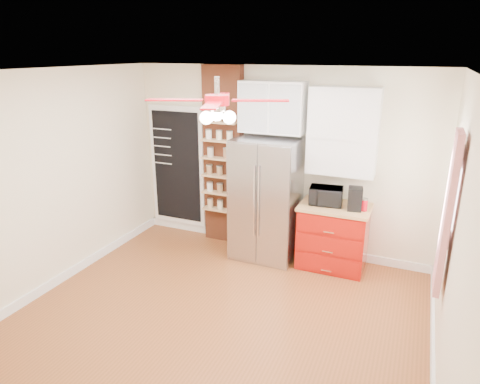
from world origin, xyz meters
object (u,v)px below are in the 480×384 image
at_px(pantry_jar_oats, 210,152).
at_px(ceiling_fan, 217,101).
at_px(red_cabinet, 333,236).
at_px(toaster_oven, 326,196).
at_px(fridge, 266,199).
at_px(canister_left, 357,206).
at_px(coffee_maker, 355,199).

bearing_deg(pantry_jar_oats, ceiling_fan, -60.72).
xyz_separation_m(red_cabinet, toaster_oven, (-0.13, 0.01, 0.57)).
relative_size(fridge, canister_left, 13.84).
relative_size(fridge, toaster_oven, 4.00).
bearing_deg(red_cabinet, toaster_oven, 177.08).
height_order(toaster_oven, coffee_maker, coffee_maker).
distance_m(ceiling_fan, pantry_jar_oats, 2.26).
height_order(ceiling_fan, coffee_maker, ceiling_fan).
relative_size(red_cabinet, canister_left, 7.43).
bearing_deg(fridge, canister_left, -0.78).
xyz_separation_m(fridge, pantry_jar_oats, (-0.95, 0.15, 0.56)).
relative_size(ceiling_fan, canister_left, 11.07).
relative_size(red_cabinet, pantry_jar_oats, 7.04).
xyz_separation_m(red_cabinet, coffee_maker, (0.26, -0.06, 0.60)).
distance_m(fridge, toaster_oven, 0.85).
distance_m(ceiling_fan, coffee_maker, 2.43).
distance_m(canister_left, pantry_jar_oats, 2.27).
bearing_deg(toaster_oven, coffee_maker, -16.88).
relative_size(red_cabinet, coffee_maker, 3.05).
height_order(coffee_maker, canister_left, coffee_maker).
distance_m(ceiling_fan, canister_left, 2.49).
bearing_deg(canister_left, toaster_oven, 170.23).
bearing_deg(fridge, toaster_oven, 3.89).
height_order(red_cabinet, toaster_oven, toaster_oven).
bearing_deg(ceiling_fan, canister_left, 53.01).
distance_m(fridge, canister_left, 1.27).
bearing_deg(coffee_maker, pantry_jar_oats, 166.05).
bearing_deg(red_cabinet, canister_left, -12.81).
distance_m(coffee_maker, pantry_jar_oats, 2.21).
bearing_deg(toaster_oven, canister_left, -17.04).
bearing_deg(toaster_oven, ceiling_fan, -122.24).
height_order(fridge, ceiling_fan, ceiling_fan).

